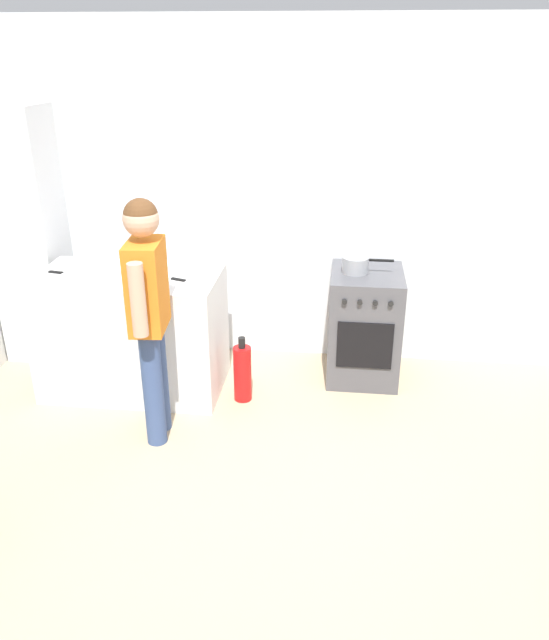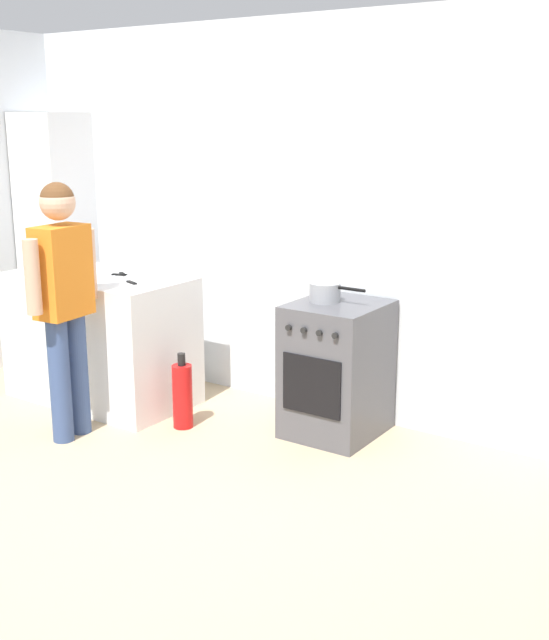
% 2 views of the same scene
% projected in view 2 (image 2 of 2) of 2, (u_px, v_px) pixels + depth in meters
% --- Properties ---
extents(ground_plane, '(8.00, 8.00, 0.00)m').
position_uv_depth(ground_plane, '(121.00, 516.00, 4.07)').
color(ground_plane, tan).
extents(back_wall, '(6.00, 0.10, 2.60)m').
position_uv_depth(back_wall, '(321.00, 220.00, 5.31)').
color(back_wall, silver).
rests_on(back_wall, ground).
extents(counter_unit, '(1.30, 0.70, 0.90)m').
position_uv_depth(counter_unit, '(101.00, 338.00, 5.65)').
color(counter_unit, silver).
rests_on(counter_unit, ground).
extents(oven_left, '(0.54, 0.62, 0.85)m').
position_uv_depth(oven_left, '(337.00, 369.00, 5.04)').
color(oven_left, '#4C4C51').
rests_on(oven_left, ground).
extents(pot, '(0.38, 0.20, 0.12)m').
position_uv_depth(pot, '(325.00, 292.00, 4.97)').
color(pot, gray).
rests_on(pot, oven_left).
extents(knife_carving, '(0.32, 0.14, 0.01)m').
position_uv_depth(knife_carving, '(132.00, 276.00, 5.51)').
color(knife_carving, silver).
rests_on(knife_carving, counter_unit).
extents(knife_chef, '(0.28, 0.19, 0.01)m').
position_uv_depth(knife_chef, '(120.00, 272.00, 5.63)').
color(knife_chef, silver).
rests_on(knife_chef, counter_unit).
extents(knife_utility, '(0.25, 0.07, 0.01)m').
position_uv_depth(knife_utility, '(49.00, 269.00, 5.77)').
color(knife_utility, silver).
rests_on(knife_utility, counter_unit).
extents(knife_bread, '(0.34, 0.15, 0.01)m').
position_uv_depth(knife_bread, '(124.00, 280.00, 5.36)').
color(knife_bread, silver).
rests_on(knife_bread, counter_unit).
extents(person, '(0.23, 0.57, 1.60)m').
position_uv_depth(person, '(63.00, 290.00, 4.85)').
color(person, '#384C7A').
rests_on(person, ground).
extents(fire_extinguisher, '(0.13, 0.13, 0.50)m').
position_uv_depth(fire_extinguisher, '(182.00, 395.00, 5.18)').
color(fire_extinguisher, red).
rests_on(fire_extinguisher, ground).
extents(larder_cabinet, '(0.48, 0.44, 2.00)m').
position_uv_depth(larder_cabinet, '(57.00, 241.00, 6.42)').
color(larder_cabinet, silver).
rests_on(larder_cabinet, ground).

